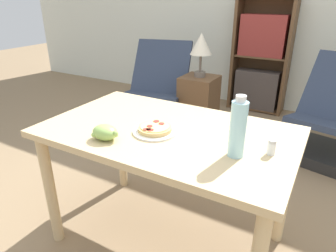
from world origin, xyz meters
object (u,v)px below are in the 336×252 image
salt_shaker (272,147)px  table_lamp (201,46)px  lounge_chair_far (331,128)px  lounge_chair_near (157,99)px  drink_bottle (238,128)px  pizza_on_plate (155,130)px  grape_bunch (105,133)px  bookshelf (260,61)px  side_table (199,105)px

salt_shaker → table_lamp: table_lamp is taller
salt_shaker → lounge_chair_far: 1.65m
lounge_chair_near → drink_bottle: bearing=-64.3°
pizza_on_plate → salt_shaker: (0.55, 0.06, 0.02)m
lounge_chair_near → table_lamp: bearing=-14.2°
grape_bunch → lounge_chair_near: size_ratio=0.15×
grape_bunch → pizza_on_plate: bearing=47.8°
pizza_on_plate → lounge_chair_far: bearing=64.2°
grape_bunch → bookshelf: 2.74m
lounge_chair_near → lounge_chair_far: size_ratio=1.02×
grape_bunch → bookshelf: bearing=88.6°
side_table → table_lamp: (-0.00, 0.00, 0.60)m
lounge_chair_far → side_table: bearing=-163.9°
grape_bunch → table_lamp: bearing=99.2°
pizza_on_plate → bookshelf: size_ratio=0.16×
lounge_chair_near → side_table: 0.50m
lounge_chair_near → bookshelf: bookshelf is taller
grape_bunch → side_table: size_ratio=0.23×
lounge_chair_near → bookshelf: 1.36m
pizza_on_plate → lounge_chair_far: lounge_chair_far is taller
pizza_on_plate → side_table: (-0.44, 1.55, -0.44)m
drink_bottle → bookshelf: size_ratio=0.20×
drink_bottle → grape_bunch: bearing=-165.4°
salt_shaker → lounge_chair_near: 2.15m
bookshelf → table_lamp: 1.10m
grape_bunch → table_lamp: size_ratio=0.33×
pizza_on_plate → lounge_chair_far: (0.79, 1.62, -0.45)m
lounge_chair_far → bookshelf: size_ratio=0.66×
pizza_on_plate → grape_bunch: grape_bunch is taller
table_lamp → lounge_chair_far: bearing=3.2°
salt_shaker → table_lamp: 1.80m
lounge_chair_far → bookshelf: bearing=146.1°
table_lamp → side_table: bearing=0.0°
pizza_on_plate → lounge_chair_near: 1.86m
pizza_on_plate → grape_bunch: (-0.16, -0.18, 0.02)m
side_table → grape_bunch: bearing=-80.8°
lounge_chair_far → grape_bunch: bearing=-104.9°
pizza_on_plate → bookshelf: (-0.10, 2.56, -0.13)m
pizza_on_plate → drink_bottle: (0.42, -0.03, 0.11)m
salt_shaker → side_table: (-0.99, 1.49, -0.46)m
salt_shaker → bookshelf: (-0.64, 2.50, -0.14)m
drink_bottle → side_table: (-0.86, 1.58, -0.55)m
lounge_chair_far → bookshelf: (-0.88, 0.94, 0.33)m
lounge_chair_far → table_lamp: (-1.23, -0.07, 0.61)m
lounge_chair_far → side_table: size_ratio=1.47×
salt_shaker → bookshelf: bookshelf is taller
pizza_on_plate → side_table: 1.67m
drink_bottle → salt_shaker: 0.18m
drink_bottle → lounge_chair_near: drink_bottle is taller
grape_bunch → bookshelf: (0.07, 2.74, -0.15)m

